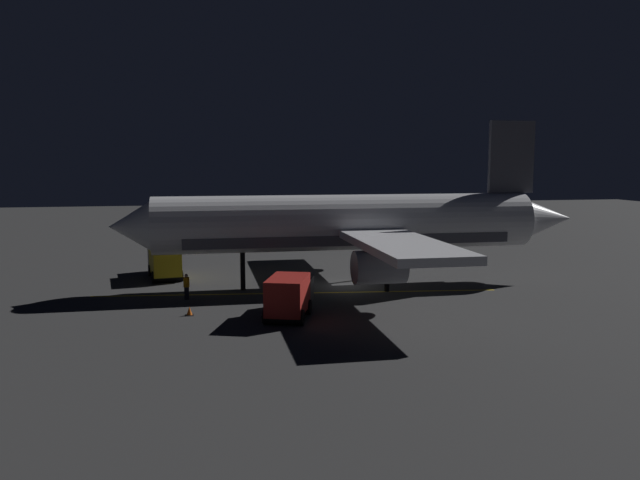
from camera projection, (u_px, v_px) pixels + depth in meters
name	position (u px, v px, depth m)	size (l,w,h in m)	color
ground_plane	(346.00, 287.00, 46.29)	(180.00, 180.00, 0.20)	#313132
apron_guide_stripe	(297.00, 293.00, 43.76)	(0.24, 28.43, 0.01)	gold
airliner	(354.00, 225.00, 45.82)	(30.28, 34.97, 12.27)	white
baggage_truck	(164.00, 262.00, 49.60)	(6.55, 3.03, 2.39)	gold
catering_truck	(290.00, 296.00, 37.01)	(5.85, 3.82, 2.50)	maroon
ground_crew_worker	(186.00, 286.00, 41.69)	(0.40, 0.40, 1.74)	black
traffic_cone_near_left	(265.00, 313.00, 36.91)	(0.50, 0.50, 0.55)	#EA590F
traffic_cone_near_right	(189.00, 311.00, 37.44)	(0.50, 0.50, 0.55)	#EA590F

